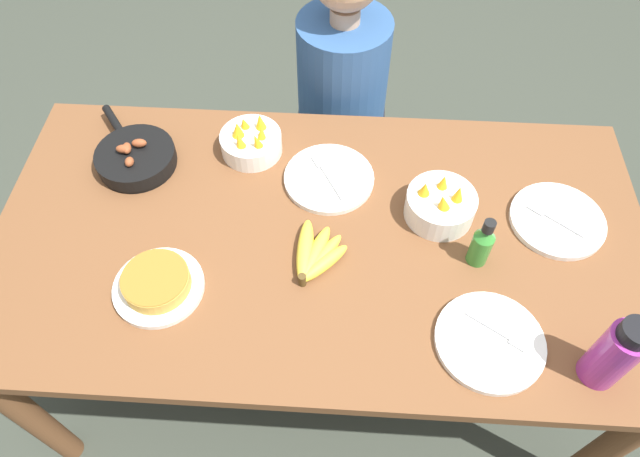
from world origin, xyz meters
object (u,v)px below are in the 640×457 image
(empty_plate_far_right, at_px, (329,178))
(fruit_bowl_citrus, at_px, (440,205))
(hot_sauce_bottle, at_px, (482,244))
(person_figure, at_px, (341,127))
(water_bottle, at_px, (615,354))
(banana_bunch, at_px, (315,256))
(empty_plate_far_left, at_px, (490,341))
(skillet, at_px, (136,157))
(fruit_bowl_mango, at_px, (251,142))
(empty_plate_near_front, at_px, (557,220))
(frittata_plate_center, at_px, (157,284))

(empty_plate_far_right, bearing_deg, fruit_bowl_citrus, -18.90)
(hot_sauce_bottle, relative_size, person_figure, 0.13)
(hot_sauce_bottle, distance_m, person_figure, 0.86)
(empty_plate_far_right, bearing_deg, water_bottle, -40.24)
(banana_bunch, xyz_separation_m, fruit_bowl_citrus, (0.32, 0.17, 0.02))
(empty_plate_far_left, xyz_separation_m, empty_plate_far_right, (-0.39, 0.47, 0.00))
(empty_plate_far_left, relative_size, fruit_bowl_citrus, 1.37)
(skillet, height_order, fruit_bowl_mango, fruit_bowl_mango)
(fruit_bowl_mango, bearing_deg, fruit_bowl_citrus, -21.00)
(empty_plate_far_left, bearing_deg, person_figure, 111.63)
(empty_plate_far_left, relative_size, empty_plate_far_right, 1.00)
(banana_bunch, height_order, empty_plate_far_right, banana_bunch)
(empty_plate_near_front, bearing_deg, skillet, 173.21)
(skillet, bearing_deg, person_figure, -88.71)
(empty_plate_near_front, relative_size, fruit_bowl_mango, 1.42)
(banana_bunch, height_order, frittata_plate_center, frittata_plate_center)
(skillet, relative_size, empty_plate_far_right, 1.22)
(fruit_bowl_mango, relative_size, fruit_bowl_citrus, 0.96)
(fruit_bowl_mango, height_order, person_figure, person_figure)
(frittata_plate_center, relative_size, fruit_bowl_citrus, 1.20)
(fruit_bowl_mango, bearing_deg, empty_plate_far_left, -42.42)
(empty_plate_far_right, relative_size, fruit_bowl_mango, 1.43)
(empty_plate_near_front, relative_size, empty_plate_far_left, 0.99)
(fruit_bowl_citrus, distance_m, person_figure, 0.70)
(water_bottle, relative_size, hot_sauce_bottle, 1.41)
(banana_bunch, xyz_separation_m, person_figure, (0.04, 0.74, -0.27))
(skillet, distance_m, empty_plate_far_left, 1.07)
(person_figure, bearing_deg, empty_plate_far_left, -68.37)
(fruit_bowl_citrus, bearing_deg, fruit_bowl_mango, 159.00)
(fruit_bowl_mango, relative_size, person_figure, 0.15)
(empty_plate_far_right, xyz_separation_m, water_bottle, (0.62, -0.53, 0.10))
(fruit_bowl_citrus, bearing_deg, frittata_plate_center, -158.68)
(empty_plate_far_right, bearing_deg, empty_plate_far_left, -50.01)
(empty_plate_near_front, relative_size, hot_sauce_bottle, 1.59)
(empty_plate_far_left, xyz_separation_m, fruit_bowl_mango, (-0.62, 0.57, 0.03))
(banana_bunch, height_order, skillet, skillet)
(skillet, height_order, empty_plate_far_right, skillet)
(fruit_bowl_citrus, relative_size, person_figure, 0.15)
(banana_bunch, height_order, fruit_bowl_citrus, fruit_bowl_citrus)
(frittata_plate_center, xyz_separation_m, empty_plate_near_front, (1.01, 0.26, -0.02))
(water_bottle, height_order, person_figure, person_figure)
(banana_bunch, distance_m, empty_plate_near_front, 0.65)
(frittata_plate_center, bearing_deg, empty_plate_far_left, -6.93)
(frittata_plate_center, height_order, fruit_bowl_mango, fruit_bowl_mango)
(frittata_plate_center, distance_m, hot_sauce_bottle, 0.80)
(empty_plate_near_front, xyz_separation_m, empty_plate_far_left, (-0.22, -0.36, -0.00))
(empty_plate_far_left, distance_m, fruit_bowl_mango, 0.85)
(fruit_bowl_citrus, relative_size, hot_sauce_bottle, 1.17)
(banana_bunch, distance_m, empty_plate_far_left, 0.46)
(fruit_bowl_citrus, relative_size, water_bottle, 0.83)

